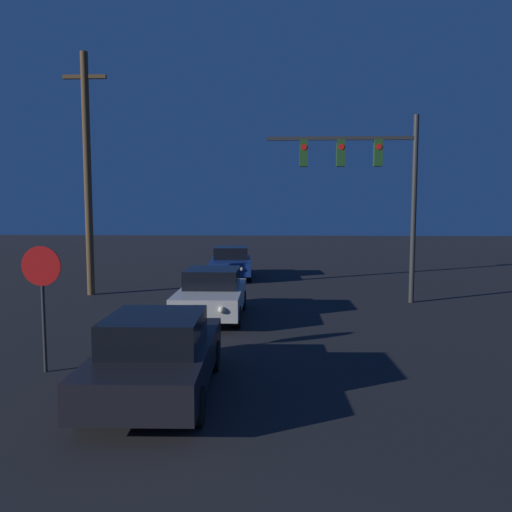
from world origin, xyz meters
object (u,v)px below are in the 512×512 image
car_near (158,354)px  stop_sign (42,283)px  car_mid (212,293)px  car_far (231,262)px  utility_pole (88,172)px  traffic_signal_mast (372,175)px

car_near → stop_sign: 3.00m
car_mid → stop_sign: 6.00m
car_far → utility_pole: utility_pole is taller
car_near → car_mid: size_ratio=1.01×
stop_sign → utility_pole: size_ratio=0.28×
car_mid → utility_pole: utility_pole is taller
car_near → traffic_signal_mast: bearing=57.9°
stop_sign → car_far: bearing=80.2°
traffic_signal_mast → car_far: bearing=132.0°
car_near → car_mid: 6.37m
car_mid → car_far: bearing=-89.0°
car_far → utility_pole: (-4.93, -5.02, 3.95)m
car_mid → utility_pole: 7.55m
utility_pole → stop_sign: bearing=-74.6°
car_far → stop_sign: (-2.43, -14.08, 1.07)m
traffic_signal_mast → car_mid: bearing=-152.5°
stop_sign → utility_pole: (-2.50, 9.06, 2.88)m
car_near → car_far: size_ratio=0.99×
car_far → car_near: bearing=86.5°
car_near → car_far: (-0.14, 15.19, 0.00)m
car_mid → traffic_signal_mast: (5.23, 2.72, 3.72)m
car_mid → car_far: same height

